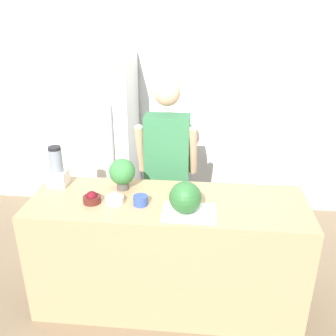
{
  "coord_description": "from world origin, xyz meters",
  "views": [
    {
      "loc": [
        0.24,
        -2.08,
        2.27
      ],
      "look_at": [
        0.0,
        0.38,
        1.18
      ],
      "focal_mm": 40.0,
      "sensor_mm": 36.0,
      "label": 1
    }
  ],
  "objects_px": {
    "bowl_cream": "(114,199)",
    "potted_plant": "(122,173)",
    "watermelon": "(185,198)",
    "bowl_small_blue": "(141,200)",
    "blender": "(57,170)",
    "bowl_cherries": "(92,198)",
    "refrigerator": "(100,142)",
    "person": "(167,171)"
  },
  "relations": [
    {
      "from": "bowl_small_blue",
      "to": "refrigerator",
      "type": "bearing_deg",
      "value": 115.99
    },
    {
      "from": "bowl_small_blue",
      "to": "blender",
      "type": "distance_m",
      "value": 0.76
    },
    {
      "from": "person",
      "to": "bowl_small_blue",
      "type": "bearing_deg",
      "value": -99.13
    },
    {
      "from": "bowl_small_blue",
      "to": "person",
      "type": "bearing_deg",
      "value": 80.87
    },
    {
      "from": "bowl_cherries",
      "to": "bowl_small_blue",
      "type": "bearing_deg",
      "value": 0.38
    },
    {
      "from": "watermelon",
      "to": "bowl_small_blue",
      "type": "bearing_deg",
      "value": 163.86
    },
    {
      "from": "person",
      "to": "bowl_small_blue",
      "type": "xyz_separation_m",
      "value": [
        -0.12,
        -0.74,
        0.09
      ]
    },
    {
      "from": "watermelon",
      "to": "bowl_cream",
      "type": "xyz_separation_m",
      "value": [
        -0.52,
        0.1,
        -0.09
      ]
    },
    {
      "from": "person",
      "to": "bowl_cream",
      "type": "relative_size",
      "value": 12.69
    },
    {
      "from": "bowl_cream",
      "to": "potted_plant",
      "type": "relative_size",
      "value": 0.53
    },
    {
      "from": "refrigerator",
      "to": "bowl_cherries",
      "type": "xyz_separation_m",
      "value": [
        0.31,
        -1.37,
        0.06
      ]
    },
    {
      "from": "bowl_cherries",
      "to": "potted_plant",
      "type": "bearing_deg",
      "value": 52.96
    },
    {
      "from": "refrigerator",
      "to": "potted_plant",
      "type": "distance_m",
      "value": 1.25
    },
    {
      "from": "refrigerator",
      "to": "bowl_small_blue",
      "type": "bearing_deg",
      "value": -64.01
    },
    {
      "from": "watermelon",
      "to": "potted_plant",
      "type": "distance_m",
      "value": 0.61
    },
    {
      "from": "bowl_cream",
      "to": "potted_plant",
      "type": "distance_m",
      "value": 0.25
    },
    {
      "from": "refrigerator",
      "to": "bowl_cherries",
      "type": "distance_m",
      "value": 1.41
    },
    {
      "from": "blender",
      "to": "bowl_cherries",
      "type": "bearing_deg",
      "value": -36.73
    },
    {
      "from": "person",
      "to": "refrigerator",
      "type": "bearing_deg",
      "value": 141.48
    },
    {
      "from": "blender",
      "to": "potted_plant",
      "type": "bearing_deg",
      "value": -2.46
    },
    {
      "from": "refrigerator",
      "to": "blender",
      "type": "distance_m",
      "value": 1.12
    },
    {
      "from": "watermelon",
      "to": "bowl_cherries",
      "type": "bearing_deg",
      "value": 172.34
    },
    {
      "from": "person",
      "to": "watermelon",
      "type": "height_order",
      "value": "person"
    },
    {
      "from": "bowl_cream",
      "to": "blender",
      "type": "distance_m",
      "value": 0.58
    },
    {
      "from": "refrigerator",
      "to": "blender",
      "type": "bearing_deg",
      "value": -92.19
    },
    {
      "from": "refrigerator",
      "to": "bowl_cream",
      "type": "xyz_separation_m",
      "value": [
        0.47,
        -1.36,
        0.06
      ]
    },
    {
      "from": "person",
      "to": "watermelon",
      "type": "distance_m",
      "value": 0.88
    },
    {
      "from": "refrigerator",
      "to": "bowl_cherries",
      "type": "relative_size",
      "value": 14.03
    },
    {
      "from": "refrigerator",
      "to": "bowl_cream",
      "type": "distance_m",
      "value": 1.44
    },
    {
      "from": "bowl_cherries",
      "to": "blender",
      "type": "height_order",
      "value": "blender"
    },
    {
      "from": "bowl_cream",
      "to": "blender",
      "type": "bearing_deg",
      "value": 154.15
    },
    {
      "from": "refrigerator",
      "to": "bowl_small_blue",
      "type": "distance_m",
      "value": 1.53
    },
    {
      "from": "person",
      "to": "potted_plant",
      "type": "height_order",
      "value": "person"
    },
    {
      "from": "refrigerator",
      "to": "bowl_small_blue",
      "type": "xyz_separation_m",
      "value": [
        0.67,
        -1.37,
        0.06
      ]
    },
    {
      "from": "bowl_cherries",
      "to": "potted_plant",
      "type": "distance_m",
      "value": 0.32
    },
    {
      "from": "bowl_small_blue",
      "to": "potted_plant",
      "type": "xyz_separation_m",
      "value": [
        -0.18,
        0.24,
        0.11
      ]
    },
    {
      "from": "bowl_small_blue",
      "to": "blender",
      "type": "bearing_deg",
      "value": 159.97
    },
    {
      "from": "refrigerator",
      "to": "person",
      "type": "distance_m",
      "value": 1.01
    },
    {
      "from": "bowl_cherries",
      "to": "bowl_small_blue",
      "type": "height_order",
      "value": "bowl_cherries"
    },
    {
      "from": "bowl_small_blue",
      "to": "potted_plant",
      "type": "distance_m",
      "value": 0.32
    },
    {
      "from": "person",
      "to": "blender",
      "type": "bearing_deg",
      "value": -149.73
    },
    {
      "from": "watermelon",
      "to": "potted_plant",
      "type": "relative_size",
      "value": 0.89
    }
  ]
}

